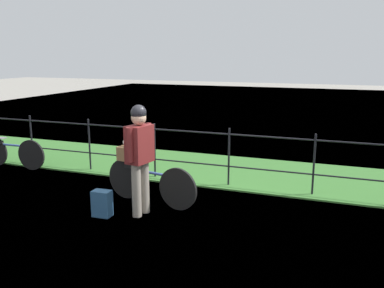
{
  "coord_description": "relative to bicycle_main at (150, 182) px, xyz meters",
  "views": [
    {
      "loc": [
        1.94,
        -5.27,
        2.4
      ],
      "look_at": [
        -0.47,
        1.16,
        0.9
      ],
      "focal_mm": 38.61,
      "sensor_mm": 36.0,
      "label": 1
    }
  ],
  "objects": [
    {
      "name": "harbor_water",
      "position": [
        0.96,
        10.03,
        -0.36
      ],
      "size": [
        30.0,
        30.0,
        0.0
      ],
      "primitive_type": "plane",
      "color": "slate",
      "rests_on": "ground"
    },
    {
      "name": "bicycle_main",
      "position": [
        0.0,
        0.0,
        0.0
      ],
      "size": [
        1.71,
        0.36,
        0.68
      ],
      "color": "black",
      "rests_on": "ground"
    },
    {
      "name": "bicycle_parked",
      "position": [
        -3.73,
        0.92,
        -0.02
      ],
      "size": [
        1.61,
        0.17,
        0.64
      ],
      "color": "black",
      "rests_on": "ground"
    },
    {
      "name": "wooden_crate",
      "position": [
        -0.38,
        0.07,
        0.43
      ],
      "size": [
        0.41,
        0.32,
        0.23
      ],
      "primitive_type": "cube",
      "rotation": [
        0.0,
        0.0,
        -0.18
      ],
      "color": "olive",
      "rests_on": "bicycle_main"
    },
    {
      "name": "cyclist_person",
      "position": [
        0.08,
        -0.47,
        0.65
      ],
      "size": [
        0.33,
        0.53,
        1.68
      ],
      "color": "gray",
      "rests_on": "ground"
    },
    {
      "name": "grass_strip",
      "position": [
        0.96,
        2.27,
        -0.34
      ],
      "size": [
        27.0,
        2.4,
        0.03
      ],
      "primitive_type": "cube",
      "color": "#38702D",
      "rests_on": "ground"
    },
    {
      "name": "backpack_on_paving",
      "position": [
        -0.43,
        -0.75,
        -0.16
      ],
      "size": [
        0.29,
        0.19,
        0.4
      ],
      "primitive_type": "cube",
      "rotation": [
        0.0,
        0.0,
        0.04
      ],
      "color": "#28517A",
      "rests_on": "ground"
    },
    {
      "name": "ground_plane",
      "position": [
        0.96,
        -0.5,
        -0.36
      ],
      "size": [
        60.0,
        60.0,
        0.0
      ],
      "primitive_type": "plane",
      "color": "gray"
    },
    {
      "name": "iron_fence",
      "position": [
        0.96,
        1.32,
        0.27
      ],
      "size": [
        18.04,
        0.04,
        1.09
      ],
      "color": "black",
      "rests_on": "ground"
    },
    {
      "name": "terrier_dog",
      "position": [
        -0.36,
        0.07,
        0.63
      ],
      "size": [
        0.32,
        0.19,
        0.18
      ],
      "color": "silver",
      "rests_on": "wooden_crate"
    }
  ]
}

